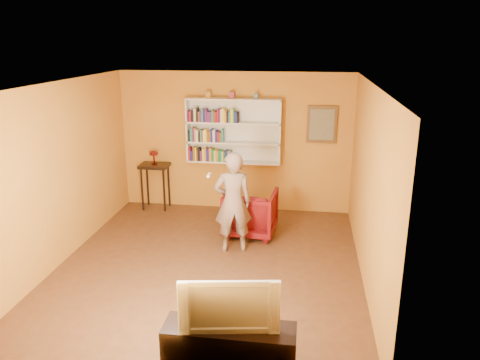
{
  "coord_description": "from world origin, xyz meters",
  "views": [
    {
      "loc": [
        1.37,
        -6.29,
        3.31
      ],
      "look_at": [
        0.36,
        0.75,
        1.13
      ],
      "focal_mm": 35.0,
      "sensor_mm": 36.0,
      "label": 1
    }
  ],
  "objects_px": {
    "console_table": "(155,172)",
    "tv_cabinet": "(230,347)",
    "ruby_lustre": "(154,154)",
    "bookshelf": "(234,131)",
    "armchair": "(250,213)",
    "person": "(233,202)",
    "television": "(229,302)"
  },
  "relations": [
    {
      "from": "console_table",
      "to": "person",
      "type": "height_order",
      "value": "person"
    },
    {
      "from": "ruby_lustre",
      "to": "person",
      "type": "bearing_deg",
      "value": -42.89
    },
    {
      "from": "bookshelf",
      "to": "television",
      "type": "bearing_deg",
      "value": -81.7
    },
    {
      "from": "bookshelf",
      "to": "console_table",
      "type": "xyz_separation_m",
      "value": [
        -1.57,
        -0.16,
        -0.84
      ]
    },
    {
      "from": "console_table",
      "to": "tv_cabinet",
      "type": "relative_size",
      "value": 0.67
    },
    {
      "from": "ruby_lustre",
      "to": "bookshelf",
      "type": "bearing_deg",
      "value": 5.82
    },
    {
      "from": "tv_cabinet",
      "to": "television",
      "type": "height_order",
      "value": "television"
    },
    {
      "from": "armchair",
      "to": "person",
      "type": "xyz_separation_m",
      "value": [
        -0.2,
        -0.68,
        0.42
      ]
    },
    {
      "from": "console_table",
      "to": "bookshelf",
      "type": "bearing_deg",
      "value": 5.82
    },
    {
      "from": "person",
      "to": "armchair",
      "type": "bearing_deg",
      "value": -121.68
    },
    {
      "from": "console_table",
      "to": "tv_cabinet",
      "type": "bearing_deg",
      "value": -63.49
    },
    {
      "from": "console_table",
      "to": "television",
      "type": "relative_size",
      "value": 0.91
    },
    {
      "from": "tv_cabinet",
      "to": "television",
      "type": "xyz_separation_m",
      "value": [
        0.0,
        0.0,
        0.53
      ]
    },
    {
      "from": "console_table",
      "to": "armchair",
      "type": "bearing_deg",
      "value": -26.7
    },
    {
      "from": "armchair",
      "to": "ruby_lustre",
      "type": "bearing_deg",
      "value": -22.17
    },
    {
      "from": "console_table",
      "to": "armchair",
      "type": "height_order",
      "value": "console_table"
    },
    {
      "from": "armchair",
      "to": "television",
      "type": "height_order",
      "value": "television"
    },
    {
      "from": "armchair",
      "to": "tv_cabinet",
      "type": "bearing_deg",
      "value": 97.98
    },
    {
      "from": "ruby_lustre",
      "to": "person",
      "type": "relative_size",
      "value": 0.17
    },
    {
      "from": "bookshelf",
      "to": "tv_cabinet",
      "type": "bearing_deg",
      "value": -81.7
    },
    {
      "from": "ruby_lustre",
      "to": "person",
      "type": "height_order",
      "value": "person"
    },
    {
      "from": "armchair",
      "to": "console_table",
      "type": "bearing_deg",
      "value": -22.17
    },
    {
      "from": "bookshelf",
      "to": "person",
      "type": "bearing_deg",
      "value": -81.71
    },
    {
      "from": "television",
      "to": "tv_cabinet",
      "type": "bearing_deg",
      "value": 0.0
    },
    {
      "from": "armchair",
      "to": "television",
      "type": "bearing_deg",
      "value": 97.98
    },
    {
      "from": "bookshelf",
      "to": "console_table",
      "type": "relative_size",
      "value": 1.97
    },
    {
      "from": "ruby_lustre",
      "to": "television",
      "type": "xyz_separation_m",
      "value": [
        2.24,
        -4.5,
        -0.33
      ]
    },
    {
      "from": "person",
      "to": "console_table",
      "type": "bearing_deg",
      "value": -58.35
    },
    {
      "from": "bookshelf",
      "to": "ruby_lustre",
      "type": "xyz_separation_m",
      "value": [
        -1.57,
        -0.16,
        -0.48
      ]
    },
    {
      "from": "tv_cabinet",
      "to": "television",
      "type": "relative_size",
      "value": 1.36
    },
    {
      "from": "ruby_lustre",
      "to": "tv_cabinet",
      "type": "height_order",
      "value": "ruby_lustre"
    },
    {
      "from": "bookshelf",
      "to": "ruby_lustre",
      "type": "relative_size",
      "value": 6.63
    }
  ]
}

